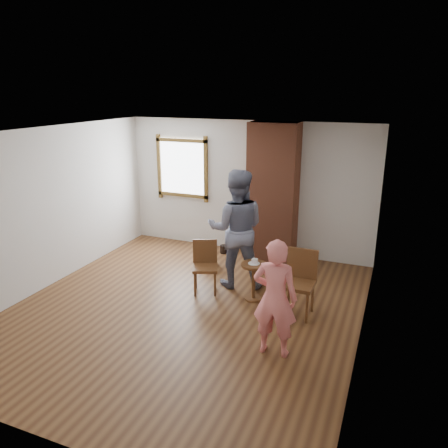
{
  "coord_description": "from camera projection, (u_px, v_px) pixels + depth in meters",
  "views": [
    {
      "loc": [
        2.75,
        -5.2,
        3.17
      ],
      "look_at": [
        0.31,
        0.8,
        1.15
      ],
      "focal_mm": 35.0,
      "sensor_mm": 36.0,
      "label": 1
    }
  ],
  "objects": [
    {
      "name": "ground",
      "position": [
        185.0,
        310.0,
        6.53
      ],
      "size": [
        5.5,
        5.5,
        0.0
      ],
      "primitive_type": "plane",
      "color": "brown",
      "rests_on": "ground"
    },
    {
      "name": "room_shell",
      "position": [
        197.0,
        183.0,
        6.55
      ],
      "size": [
        5.04,
        5.52,
        2.62
      ],
      "color": "silver",
      "rests_on": "ground"
    },
    {
      "name": "brick_chimney",
      "position": [
        273.0,
        193.0,
        8.14
      ],
      "size": [
        0.9,
        0.5,
        2.6
      ],
      "primitive_type": "cube",
      "color": "brown",
      "rests_on": "ground"
    },
    {
      "name": "stoneware_crock",
      "position": [
        208.0,
        254.0,
        8.16
      ],
      "size": [
        0.41,
        0.41,
        0.42
      ],
      "primitive_type": "cylinder",
      "rotation": [
        0.0,
        0.0,
        0.32
      ],
      "color": "tan",
      "rests_on": "ground"
    },
    {
      "name": "dark_pot",
      "position": [
        224.0,
        249.0,
        8.76
      ],
      "size": [
        0.17,
        0.17,
        0.16
      ],
      "primitive_type": "cylinder",
      "rotation": [
        0.0,
        0.0,
        -0.07
      ],
      "color": "black",
      "rests_on": "ground"
    },
    {
      "name": "dining_chair_left",
      "position": [
        205.0,
        263.0,
        7.04
      ],
      "size": [
        0.52,
        0.52,
        0.84
      ],
      "rotation": [
        0.0,
        0.0,
        0.41
      ],
      "color": "brown",
      "rests_on": "ground"
    },
    {
      "name": "dining_chair_right",
      "position": [
        300.0,
        279.0,
        6.31
      ],
      "size": [
        0.46,
        0.46,
        0.96
      ],
      "rotation": [
        0.0,
        0.0,
        -0.02
      ],
      "color": "brown",
      "rests_on": "ground"
    },
    {
      "name": "side_table",
      "position": [
        254.0,
        275.0,
        6.75
      ],
      "size": [
        0.4,
        0.4,
        0.6
      ],
      "color": "brown",
      "rests_on": "ground"
    },
    {
      "name": "cake_plate",
      "position": [
        254.0,
        263.0,
        6.69
      ],
      "size": [
        0.18,
        0.18,
        0.01
      ],
      "primitive_type": "cylinder",
      "color": "white",
      "rests_on": "side_table"
    },
    {
      "name": "cake_slice",
      "position": [
        255.0,
        261.0,
        6.67
      ],
      "size": [
        0.08,
        0.07,
        0.06
      ],
      "primitive_type": "cube",
      "color": "white",
      "rests_on": "cake_plate"
    },
    {
      "name": "man",
      "position": [
        236.0,
        229.0,
        7.1
      ],
      "size": [
        1.14,
        1.01,
        1.96
      ],
      "primitive_type": "imported",
      "rotation": [
        0.0,
        0.0,
        3.46
      ],
      "color": "#131634",
      "rests_on": "ground"
    },
    {
      "name": "person_pink",
      "position": [
        275.0,
        298.0,
        5.26
      ],
      "size": [
        0.57,
        0.39,
        1.5
      ],
      "primitive_type": "imported",
      "rotation": [
        0.0,
        0.0,
        3.19
      ],
      "color": "#FF817F",
      "rests_on": "ground"
    }
  ]
}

